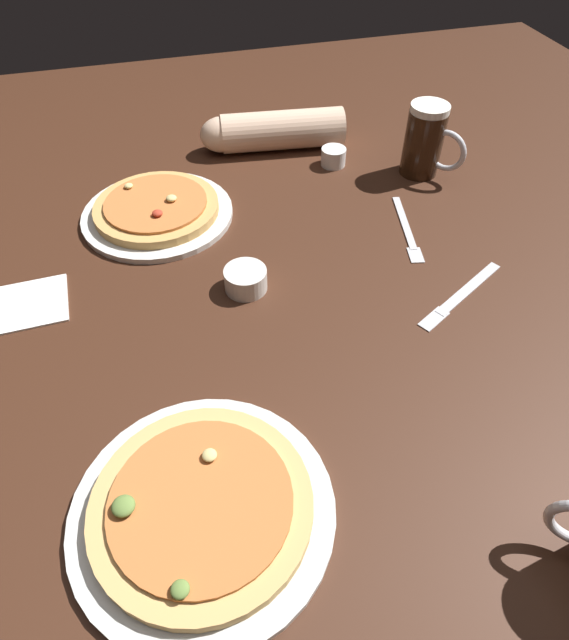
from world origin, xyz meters
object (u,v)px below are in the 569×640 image
(napkin_folded, at_px, (25,304))
(pizza_plate_far, at_px, (157,210))
(ramekin_sauce, at_px, (333,157))
(fork_left, at_px, (407,229))
(diner_arm, at_px, (269,131))
(pizza_plate_near, at_px, (202,508))
(beer_mug_dark, at_px, (426,141))
(knife_right, at_px, (461,295))
(ramekin_butter, at_px, (246,280))

(napkin_folded, bearing_deg, pizza_plate_far, 39.06)
(ramekin_sauce, bearing_deg, napkin_folded, -155.58)
(fork_left, height_order, diner_arm, diner_arm)
(pizza_plate_near, bearing_deg, napkin_folded, 117.78)
(beer_mug_dark, relative_size, ramekin_sauce, 2.78)
(ramekin_sauce, xyz_separation_m, knife_right, (0.07, -0.47, -0.02))
(ramekin_butter, relative_size, fork_left, 0.35)
(pizza_plate_near, relative_size, fork_left, 1.54)
(napkin_folded, xyz_separation_m, knife_right, (0.72, -0.17, -0.00))
(pizza_plate_near, height_order, pizza_plate_far, pizza_plate_near)
(fork_left, distance_m, knife_right, 0.20)
(ramekin_sauce, bearing_deg, pizza_plate_far, -166.58)
(pizza_plate_far, bearing_deg, knife_right, -37.91)
(fork_left, bearing_deg, pizza_plate_near, -136.14)
(knife_right, relative_size, diner_arm, 0.62)
(ramekin_butter, height_order, diner_arm, diner_arm)
(ramekin_butter, distance_m, knife_right, 0.37)
(pizza_plate_far, height_order, fork_left, pizza_plate_far)
(beer_mug_dark, xyz_separation_m, ramekin_butter, (-0.46, -0.27, -0.06))
(pizza_plate_near, relative_size, knife_right, 1.57)
(ramekin_butter, bearing_deg, ramekin_sauce, 51.35)
(napkin_folded, height_order, fork_left, napkin_folded)
(ramekin_butter, distance_m, fork_left, 0.35)
(pizza_plate_near, bearing_deg, ramekin_butter, 70.02)
(beer_mug_dark, relative_size, knife_right, 0.74)
(pizza_plate_near, xyz_separation_m, pizza_plate_far, (0.01, 0.64, -0.00))
(beer_mug_dark, distance_m, diner_arm, 0.36)
(napkin_folded, relative_size, fork_left, 0.66)
(pizza_plate_near, height_order, beer_mug_dark, beer_mug_dark)
(pizza_plate_far, distance_m, knife_right, 0.61)
(pizza_plate_far, bearing_deg, pizza_plate_near, -91.25)
(ramekin_butter, xyz_separation_m, knife_right, (0.35, -0.12, -0.02))
(ramekin_butter, bearing_deg, pizza_plate_far, 116.18)
(knife_right, bearing_deg, napkin_folded, 166.50)
(beer_mug_dark, distance_m, ramekin_sauce, 0.20)
(pizza_plate_near, distance_m, ramekin_butter, 0.41)
(pizza_plate_far, distance_m, ramekin_sauce, 0.42)
(pizza_plate_far, distance_m, diner_arm, 0.35)
(ramekin_sauce, height_order, ramekin_butter, same)
(ramekin_sauce, height_order, napkin_folded, ramekin_sauce)
(beer_mug_dark, distance_m, knife_right, 0.41)
(pizza_plate_far, height_order, napkin_folded, pizza_plate_far)
(beer_mug_dark, height_order, fork_left, beer_mug_dark)
(fork_left, bearing_deg, diner_arm, 115.28)
(ramekin_butter, distance_m, napkin_folded, 0.38)
(ramekin_sauce, relative_size, fork_left, 0.26)
(ramekin_butter, distance_m, diner_arm, 0.49)
(napkin_folded, height_order, knife_right, napkin_folded)
(pizza_plate_near, distance_m, ramekin_sauce, 0.85)
(beer_mug_dark, bearing_deg, pizza_plate_near, -132.50)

